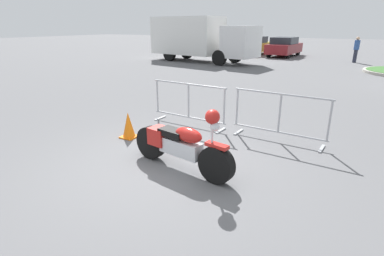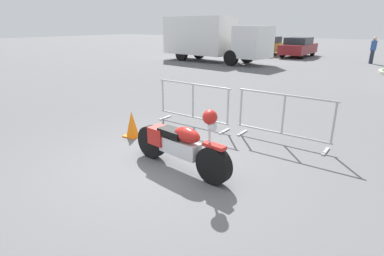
# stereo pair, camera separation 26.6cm
# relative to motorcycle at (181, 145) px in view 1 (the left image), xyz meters

# --- Properties ---
(ground_plane) EXTENTS (120.00, 120.00, 0.00)m
(ground_plane) POSITION_rel_motorcycle_xyz_m (-0.37, -0.12, -0.46)
(ground_plane) COLOR #5B5B5E
(motorcycle) EXTENTS (2.14, 0.54, 1.21)m
(motorcycle) POSITION_rel_motorcycle_xyz_m (0.00, 0.00, 0.00)
(motorcycle) COLOR black
(motorcycle) RESTS_ON ground
(crowd_barrier_near) EXTENTS (2.10, 0.56, 1.07)m
(crowd_barrier_near) POSITION_rel_motorcycle_xyz_m (-1.14, 2.24, 0.09)
(crowd_barrier_near) COLOR #9EA0A5
(crowd_barrier_near) RESTS_ON ground
(crowd_barrier_far) EXTENTS (2.10, 0.56, 1.07)m
(crowd_barrier_far) POSITION_rel_motorcycle_xyz_m (1.14, 2.24, 0.09)
(crowd_barrier_far) COLOR #9EA0A5
(crowd_barrier_far) RESTS_ON ground
(box_truck) EXTENTS (7.95, 3.40, 2.98)m
(box_truck) POSITION_rel_motorcycle_xyz_m (-7.68, 14.76, 1.17)
(box_truck) COLOR white
(box_truck) RESTS_ON ground
(parked_car_tan) EXTENTS (1.92, 4.20, 1.39)m
(parked_car_tan) POSITION_rel_motorcycle_xyz_m (-11.27, 21.57, 0.24)
(parked_car_tan) COLOR tan
(parked_car_tan) RESTS_ON ground
(parked_car_silver) EXTENTS (2.01, 4.41, 1.46)m
(parked_car_silver) POSITION_rel_motorcycle_xyz_m (-8.60, 21.90, 0.28)
(parked_car_silver) COLOR #B7BABF
(parked_car_silver) RESTS_ON ground
(parked_car_yellow) EXTENTS (2.06, 4.51, 1.50)m
(parked_car_yellow) POSITION_rel_motorcycle_xyz_m (-5.93, 21.87, 0.30)
(parked_car_yellow) COLOR yellow
(parked_car_yellow) RESTS_ON ground
(parked_car_maroon) EXTENTS (2.08, 4.55, 1.51)m
(parked_car_maroon) POSITION_rel_motorcycle_xyz_m (-3.26, 21.37, 0.30)
(parked_car_maroon) COLOR maroon
(parked_car_maroon) RESTS_ON ground
(pedestrian) EXTENTS (0.44, 0.44, 1.69)m
(pedestrian) POSITION_rel_motorcycle_xyz_m (1.97, 19.46, 0.46)
(pedestrian) COLOR #262838
(pedestrian) RESTS_ON ground
(traffic_cone) EXTENTS (0.34, 0.34, 0.59)m
(traffic_cone) POSITION_rel_motorcycle_xyz_m (-1.85, 0.77, -0.17)
(traffic_cone) COLOR orange
(traffic_cone) RESTS_ON ground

